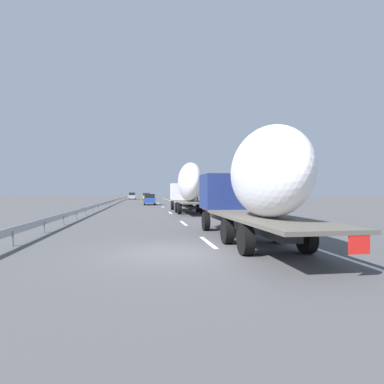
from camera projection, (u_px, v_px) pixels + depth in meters
ground_plane at (149, 205)px, 50.97m from camera, size 260.00×260.00×0.00m
lane_stripe_0 at (208, 242)px, 13.67m from camera, size 3.20×0.20×0.01m
lane_stripe_1 at (184, 223)px, 21.91m from camera, size 3.20×0.20×0.01m
lane_stripe_2 at (170, 213)px, 32.78m from camera, size 3.20×0.20×0.01m
lane_stripe_3 at (163, 207)px, 44.80m from camera, size 3.20×0.20×0.01m
lane_stripe_4 at (159, 204)px, 56.31m from camera, size 3.20×0.20×0.01m
lane_stripe_5 at (158, 203)px, 61.33m from camera, size 3.20×0.20×0.01m
lane_stripe_6 at (156, 201)px, 71.14m from camera, size 3.20×0.20×0.01m
lane_stripe_7 at (155, 201)px, 73.83m from camera, size 3.20×0.20×0.01m
edge_line_right at (180, 204)px, 56.74m from camera, size 110.00×0.20×0.01m
truck_lead at (188, 186)px, 32.62m from camera, size 14.07×2.55×4.95m
truck_trailing at (255, 183)px, 13.22m from camera, size 12.73×2.55×4.53m
car_silver_hatch at (132, 196)px, 88.70m from camera, size 4.64×1.81×1.90m
car_yellow_coupe at (146, 197)px, 80.56m from camera, size 4.54×1.90×1.79m
car_blue_sedan at (149, 199)px, 52.11m from camera, size 4.66×1.83×1.76m
road_sign at (190, 192)px, 52.97m from camera, size 0.10×0.90×3.07m
tree_0 at (190, 183)px, 77.31m from camera, size 3.57×3.57×6.98m
tree_1 at (197, 185)px, 71.35m from camera, size 3.16×3.16×5.79m
tree_2 at (259, 181)px, 37.49m from camera, size 2.58×2.58×5.28m
tree_3 at (190, 188)px, 95.45m from camera, size 4.00×4.00×5.51m
guardrail_median at (112, 201)px, 53.03m from camera, size 94.00×0.10×0.76m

